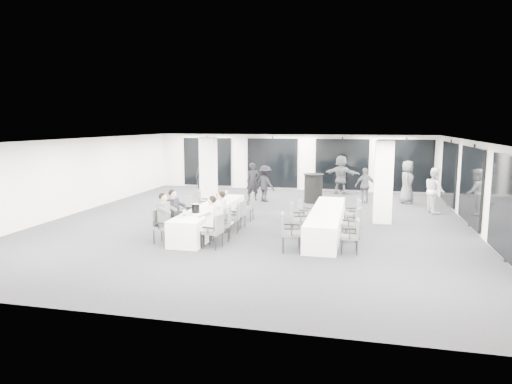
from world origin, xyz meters
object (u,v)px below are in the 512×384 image
chair_main_right_far (248,205)px  ice_bucket_far (219,197)px  standing_guest_a (253,179)px  chair_main_left_far (203,202)px  standing_guest_f (341,172)px  standing_guest_e (407,179)px  chair_side_right_far (355,212)px  chair_side_left_mid (297,217)px  chair_main_left_fourth (192,208)px  chair_side_right_near (353,234)px  chair_main_right_near (215,229)px  chair_main_right_mid (234,216)px  banquet_table_side (326,222)px  standing_guest_h (435,187)px  cocktail_table (313,188)px  standing_guest_g (202,175)px  chair_main_right_fourth (240,212)px  chair_side_left_far (303,211)px  standing_guest_d (365,183)px  chair_side_left_near (288,230)px  standing_guest_c (265,181)px  chair_main_left_second (170,219)px  banquet_table_main (211,218)px  chair_main_left_near (161,224)px  chair_main_left_mid (183,213)px  ice_bucket_near (196,208)px

chair_main_right_far → ice_bucket_far: size_ratio=4.33×
chair_main_right_far → standing_guest_a: standing_guest_a is taller
chair_main_left_far → standing_guest_f: bearing=131.9°
standing_guest_e → standing_guest_f: (-2.84, 1.88, 0.03)m
chair_side_right_far → chair_side_left_mid: bearing=117.5°
chair_main_left_fourth → chair_side_right_near: (5.30, -2.22, -0.04)m
chair_main_right_near → chair_side_left_mid: (1.97, 1.82, 0.05)m
chair_side_right_near → chair_main_right_near: bearing=92.1°
chair_main_left_far → chair_main_right_mid: bearing=28.4°
banquet_table_side → standing_guest_h: bearing=49.4°
cocktail_table → chair_main_right_far: cocktail_table is taller
chair_main_right_near → standing_guest_g: bearing=31.7°
cocktail_table → chair_main_right_mid: 6.19m
chair_main_right_near → chair_side_right_far: chair_side_right_far is taller
chair_main_right_fourth → chair_side_left_far: 2.11m
banquet_table_side → cocktail_table: cocktail_table is taller
chair_main_left_fourth → chair_main_right_near: 3.07m
chair_main_right_mid → chair_side_right_near: (3.64, -1.57, -0.00)m
chair_side_right_far → standing_guest_d: standing_guest_d is taller
chair_main_left_far → chair_side_right_near: chair_main_left_far is taller
chair_main_right_mid → standing_guest_a: size_ratio=0.49×
chair_side_left_near → chair_side_right_near: (1.67, 0.20, -0.07)m
cocktail_table → chair_main_right_mid: size_ratio=1.35×
chair_side_left_far → standing_guest_h: standing_guest_h is taller
chair_main_right_near → standing_guest_f: (2.86, 10.49, 0.52)m
standing_guest_e → chair_side_right_far: bearing=170.2°
chair_main_left_far → standing_guest_c: size_ratio=0.56×
chair_main_right_far → standing_guest_g: bearing=33.4°
chair_main_left_second → chair_main_left_fourth: (-0.00, 1.73, 0.01)m
chair_main_right_mid → chair_side_left_far: chair_main_right_mid is taller
chair_main_right_mid → standing_guest_a: bearing=-0.0°
chair_side_right_far → chair_main_left_fourth: bearing=83.9°
banquet_table_main → chair_main_right_far: (0.83, 1.60, 0.17)m
standing_guest_g → ice_bucket_far: standing_guest_g is taller
chair_side_left_mid → chair_side_left_far: (0.01, 1.45, -0.09)m
chair_main_right_fourth → chair_side_left_far: bearing=-63.6°
chair_main_left_near → chair_main_left_mid: chair_main_left_mid is taller
cocktail_table → chair_main_left_fourth: size_ratio=1.25×
chair_main_left_fourth → chair_main_left_far: size_ratio=0.99×
chair_main_right_fourth → chair_side_left_near: chair_side_left_near is taller
chair_main_right_far → chair_main_right_mid: bearing=178.5°
chair_side_left_far → standing_guest_f: bearing=-177.7°
banquet_table_side → chair_side_left_far: (-0.82, 0.95, 0.12)m
chair_main_left_near → standing_guest_a: (0.84, 7.61, 0.38)m
chair_side_left_mid → chair_side_right_far: chair_side_left_mid is taller
chair_main_right_fourth → banquet_table_side: bearing=-88.2°
chair_side_right_far → standing_guest_a: bearing=31.0°
chair_main_right_near → standing_guest_d: size_ratio=0.55×
chair_main_left_second → chair_main_right_near: chair_main_left_second is taller
chair_main_right_fourth → ice_bucket_near: 1.86m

